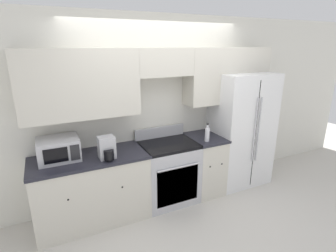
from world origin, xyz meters
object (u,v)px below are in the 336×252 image
object	(u,v)px
oven_range	(168,171)
bottle	(207,134)
refrigerator	(239,129)
microwave	(59,149)

from	to	relation	value
oven_range	bottle	distance (m)	0.78
refrigerator	microwave	distance (m)	2.70
bottle	microwave	bearing A→B (deg)	172.51
bottle	oven_range	bearing A→B (deg)	162.11
microwave	bottle	distance (m)	1.94
oven_range	microwave	bearing A→B (deg)	176.62
refrigerator	microwave	size ratio (longest dim) A/B	3.85
refrigerator	microwave	bearing A→B (deg)	179.22
microwave	bottle	bearing A→B (deg)	-7.49
oven_range	bottle	size ratio (longest dim) A/B	3.95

